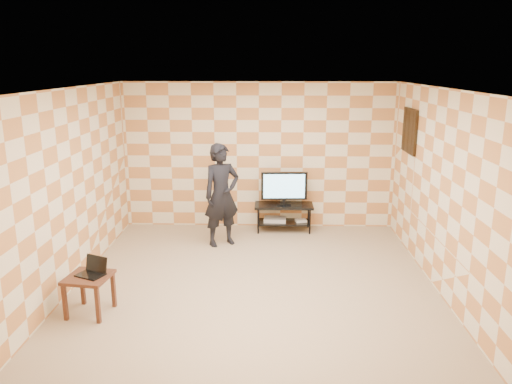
# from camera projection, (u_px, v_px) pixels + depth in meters

# --- Properties ---
(floor) EXTENTS (5.00, 5.00, 0.00)m
(floor) POSITION_uv_depth(u_px,v_px,m) (255.00, 280.00, 7.14)
(floor) COLOR tan
(floor) RESTS_ON ground
(wall_back) EXTENTS (5.00, 0.02, 2.70)m
(wall_back) POSITION_uv_depth(u_px,v_px,m) (259.00, 156.00, 9.22)
(wall_back) COLOR beige
(wall_back) RESTS_ON ground
(wall_front) EXTENTS (5.00, 0.02, 2.70)m
(wall_front) POSITION_uv_depth(u_px,v_px,m) (246.00, 258.00, 4.38)
(wall_front) COLOR beige
(wall_front) RESTS_ON ground
(wall_left) EXTENTS (0.02, 5.00, 2.70)m
(wall_left) POSITION_uv_depth(u_px,v_px,m) (74.00, 188.00, 6.87)
(wall_left) COLOR beige
(wall_left) RESTS_ON ground
(wall_right) EXTENTS (0.02, 5.00, 2.70)m
(wall_right) POSITION_uv_depth(u_px,v_px,m) (440.00, 190.00, 6.73)
(wall_right) COLOR beige
(wall_right) RESTS_ON ground
(ceiling) EXTENTS (5.00, 5.00, 0.02)m
(ceiling) POSITION_uv_depth(u_px,v_px,m) (255.00, 88.00, 6.46)
(ceiling) COLOR white
(ceiling) RESTS_ON wall_back
(wall_art) EXTENTS (0.04, 0.72, 0.72)m
(wall_art) POSITION_uv_depth(u_px,v_px,m) (410.00, 131.00, 8.09)
(wall_art) COLOR black
(wall_art) RESTS_ON wall_right
(tv_stand) EXTENTS (1.07, 0.48, 0.50)m
(tv_stand) POSITION_uv_depth(u_px,v_px,m) (284.00, 211.00, 9.18)
(tv_stand) COLOR black
(tv_stand) RESTS_ON floor
(tv) EXTENTS (0.84, 0.17, 0.61)m
(tv) POSITION_uv_depth(u_px,v_px,m) (284.00, 187.00, 9.06)
(tv) COLOR black
(tv) RESTS_ON tv_stand
(dvd_player) EXTENTS (0.42, 0.31, 0.07)m
(dvd_player) POSITION_uv_depth(u_px,v_px,m) (275.00, 219.00, 9.24)
(dvd_player) COLOR #B5B5B8
(dvd_player) RESTS_ON tv_stand
(game_console) EXTENTS (0.23, 0.18, 0.05)m
(game_console) POSITION_uv_depth(u_px,v_px,m) (301.00, 221.00, 9.21)
(game_console) COLOR silver
(game_console) RESTS_ON tv_stand
(side_table) EXTENTS (0.57, 0.57, 0.50)m
(side_table) POSITION_uv_depth(u_px,v_px,m) (89.00, 282.00, 6.09)
(side_table) COLOR #3C2012
(side_table) RESTS_ON floor
(laptop) EXTENTS (0.40, 0.36, 0.21)m
(laptop) POSITION_uv_depth(u_px,v_px,m) (93.00, 270.00, 6.10)
(laptop) COLOR black
(laptop) RESTS_ON side_table
(person) EXTENTS (0.76, 0.68, 1.74)m
(person) POSITION_uv_depth(u_px,v_px,m) (222.00, 195.00, 8.36)
(person) COLOR black
(person) RESTS_ON floor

